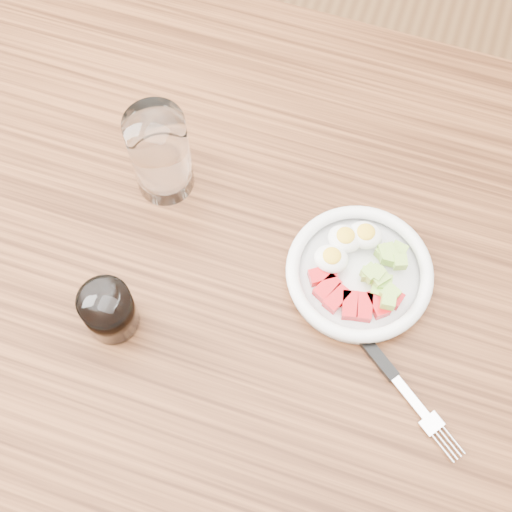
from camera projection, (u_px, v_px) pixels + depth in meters
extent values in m
plane|color=brown|center=(259.00, 403.00, 1.63)|extent=(4.00, 4.00, 0.00)
cube|color=brown|center=(22.00, 114.00, 1.52)|extent=(0.07, 0.07, 0.73)
cube|color=brown|center=(261.00, 280.00, 0.95)|extent=(1.50, 0.90, 0.04)
cylinder|color=white|center=(358.00, 276.00, 0.92)|extent=(0.18, 0.18, 0.01)
torus|color=white|center=(360.00, 272.00, 0.91)|extent=(0.19, 0.19, 0.02)
cube|color=red|center=(322.00, 275.00, 0.91)|extent=(0.04, 0.04, 0.02)
cube|color=red|center=(327.00, 288.00, 0.90)|extent=(0.03, 0.04, 0.02)
cube|color=red|center=(337.00, 299.00, 0.89)|extent=(0.03, 0.04, 0.02)
cube|color=red|center=(350.00, 305.00, 0.89)|extent=(0.03, 0.04, 0.02)
cube|color=red|center=(364.00, 307.00, 0.89)|extent=(0.03, 0.04, 0.02)
cube|color=red|center=(378.00, 304.00, 0.89)|extent=(0.04, 0.04, 0.02)
cube|color=red|center=(389.00, 296.00, 0.90)|extent=(0.04, 0.03, 0.02)
ellipsoid|color=white|center=(345.00, 239.00, 0.92)|extent=(0.05, 0.04, 0.02)
ellipsoid|color=yellow|center=(346.00, 235.00, 0.91)|extent=(0.02, 0.02, 0.01)
ellipsoid|color=white|center=(365.00, 235.00, 0.92)|extent=(0.05, 0.04, 0.02)
ellipsoid|color=yellow|center=(366.00, 232.00, 0.91)|extent=(0.02, 0.02, 0.01)
ellipsoid|color=white|center=(331.00, 259.00, 0.91)|extent=(0.05, 0.04, 0.02)
ellipsoid|color=yellow|center=(332.00, 256.00, 0.90)|extent=(0.02, 0.02, 0.01)
cube|color=#A8D150|center=(383.00, 253.00, 0.92)|extent=(0.02, 0.02, 0.02)
cube|color=#A8D150|center=(390.00, 295.00, 0.89)|extent=(0.03, 0.03, 0.02)
cube|color=#A8D150|center=(398.00, 252.00, 0.92)|extent=(0.02, 0.02, 0.02)
cube|color=#A8D150|center=(400.00, 262.00, 0.90)|extent=(0.02, 0.02, 0.02)
cube|color=#A8D150|center=(383.00, 283.00, 0.90)|extent=(0.02, 0.02, 0.02)
cube|color=#A8D150|center=(390.00, 258.00, 0.91)|extent=(0.02, 0.02, 0.02)
cube|color=#A8D150|center=(376.00, 274.00, 0.89)|extent=(0.02, 0.02, 0.02)
cube|color=#A8D150|center=(377.00, 275.00, 0.89)|extent=(0.02, 0.02, 0.02)
cube|color=#A8D150|center=(388.00, 301.00, 0.88)|extent=(0.02, 0.02, 0.02)
cube|color=#A8D150|center=(370.00, 273.00, 0.89)|extent=(0.02, 0.02, 0.02)
cube|color=#A8D150|center=(386.00, 253.00, 0.92)|extent=(0.03, 0.03, 0.02)
cube|color=#A8D150|center=(379.00, 278.00, 0.89)|extent=(0.03, 0.03, 0.02)
cube|color=#A8D150|center=(378.00, 291.00, 0.90)|extent=(0.02, 0.02, 0.02)
cube|color=#A8D150|center=(368.00, 274.00, 0.90)|extent=(0.02, 0.02, 0.02)
cube|color=black|center=(367.00, 344.00, 0.88)|extent=(0.10, 0.08, 0.01)
cube|color=silver|center=(412.00, 399.00, 0.86)|extent=(0.06, 0.05, 0.00)
cube|color=silver|center=(432.00, 424.00, 0.84)|extent=(0.03, 0.03, 0.00)
cylinder|color=silver|center=(443.00, 449.00, 0.83)|extent=(0.03, 0.03, 0.00)
cylinder|color=silver|center=(446.00, 446.00, 0.83)|extent=(0.03, 0.03, 0.00)
cylinder|color=silver|center=(450.00, 443.00, 0.84)|extent=(0.03, 0.03, 0.00)
cylinder|color=silver|center=(454.00, 440.00, 0.84)|extent=(0.03, 0.03, 0.00)
cylinder|color=white|center=(160.00, 154.00, 0.92)|extent=(0.08, 0.08, 0.14)
cylinder|color=white|center=(109.00, 311.00, 0.87)|extent=(0.07, 0.07, 0.07)
cylinder|color=black|center=(109.00, 311.00, 0.87)|extent=(0.06, 0.06, 0.06)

